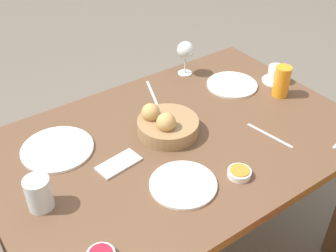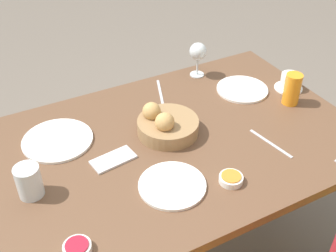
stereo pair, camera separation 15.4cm
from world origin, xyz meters
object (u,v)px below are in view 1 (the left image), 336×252
bread_basket (166,125)px  coffee_cup (276,75)px  cell_phone (119,164)px  water_tumbler (39,193)px  plate_near_right (57,149)px  plate_far_center (183,184)px  jam_bowl_honey (239,173)px  wine_glass (186,51)px  fork_silver (270,135)px  knife_silver (152,93)px  juice_glass (282,81)px  plate_near_left (232,85)px

bread_basket → coffee_cup: bearing=-177.5°
cell_phone → water_tumbler: bearing=4.8°
plate_near_right → bread_basket: bearing=159.2°
plate_far_center → water_tumbler: bearing=-23.8°
plate_far_center → jam_bowl_honey: (-0.18, 0.07, 0.01)m
wine_glass → fork_silver: 0.56m
jam_bowl_honey → knife_silver: 0.59m
fork_silver → cell_phone: 0.56m
plate_far_center → fork_silver: (-0.41, -0.02, -0.00)m
plate_far_center → knife_silver: bearing=-113.4°
plate_near_right → wine_glass: (-0.69, -0.17, 0.11)m
plate_far_center → juice_glass: (-0.65, -0.20, 0.06)m
plate_far_center → cell_phone: size_ratio=1.37×
juice_glass → coffee_cup: bearing=-128.5°
plate_near_right → jam_bowl_honey: jam_bowl_honey is taller
water_tumbler → jam_bowl_honey: water_tumbler is taller
plate_near_right → coffee_cup: 0.98m
plate_near_left → fork_silver: bearing=70.0°
plate_near_left → jam_bowl_honey: jam_bowl_honey is taller
wine_glass → fork_silver: size_ratio=0.80×
juice_glass → fork_silver: (0.24, 0.17, -0.06)m
plate_near_right → jam_bowl_honey: 0.63m
plate_near_left → fork_silver: (0.12, 0.34, -0.00)m
juice_glass → fork_silver: size_ratio=0.67×
plate_near_right → juice_glass: (-0.91, 0.20, 0.06)m
plate_near_right → knife_silver: (-0.48, -0.12, -0.00)m
coffee_cup → jam_bowl_honey: bearing=32.8°
plate_near_left → plate_far_center: bearing=34.1°
plate_near_right → water_tumbler: 0.27m
fork_silver → juice_glass: bearing=-144.1°
plate_near_right → water_tumbler: (0.14, 0.22, 0.05)m
plate_near_right → fork_silver: bearing=150.9°
juice_glass → fork_silver: 0.30m
bread_basket → coffee_cup: (-0.61, -0.03, -0.00)m
plate_near_left → knife_silver: plate_near_left is taller
water_tumbler → wine_glass: (-0.84, -0.39, 0.06)m
plate_far_center → knife_silver: size_ratio=1.16×
plate_near_right → coffee_cup: (-0.98, 0.11, 0.03)m
plate_far_center → cell_phone: (0.12, -0.20, -0.00)m
water_tumbler → knife_silver: (-0.62, -0.34, -0.05)m
juice_glass → jam_bowl_honey: bearing=29.1°
plate_near_left → cell_phone: size_ratio=1.37×
juice_glass → water_tumbler: (1.05, 0.02, -0.01)m
plate_near_left → plate_near_right: (0.79, -0.03, 0.00)m
wine_glass → cell_phone: (0.55, 0.37, -0.11)m
plate_near_left → coffee_cup: coffee_cup is taller
juice_glass → coffee_cup: size_ratio=1.10×
plate_near_left → cell_phone: plate_near_left is taller
knife_silver → jam_bowl_honey: bearing=85.5°
bread_basket → plate_far_center: (0.11, 0.26, -0.03)m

